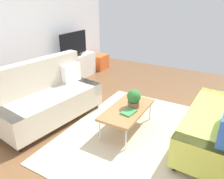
% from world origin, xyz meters
% --- Properties ---
extents(ground_plane, '(7.68, 7.68, 0.00)m').
position_xyz_m(ground_plane, '(0.00, 0.00, 0.00)').
color(ground_plane, brown).
extents(wall_far, '(6.40, 0.12, 2.90)m').
position_xyz_m(wall_far, '(0.00, 2.80, 1.45)').
color(wall_far, silver).
rests_on(wall_far, ground_plane).
extents(area_rug, '(2.90, 2.20, 0.01)m').
position_xyz_m(area_rug, '(-0.14, -0.11, 0.01)').
color(area_rug, beige).
rests_on(area_rug, ground_plane).
extents(couch_beige, '(1.99, 1.08, 1.10)m').
position_xyz_m(couch_beige, '(-0.46, 1.50, 0.44)').
color(couch_beige, beige).
rests_on(couch_beige, ground_plane).
extents(couch_green, '(1.93, 0.91, 1.10)m').
position_xyz_m(couch_green, '(0.19, -1.33, 0.45)').
color(couch_green, '#C1CC51').
rests_on(couch_green, ground_plane).
extents(coffee_table, '(1.10, 0.56, 0.42)m').
position_xyz_m(coffee_table, '(-0.09, 0.09, 0.39)').
color(coffee_table, '#9E7042').
rests_on(coffee_table, ground_plane).
extents(tv_console, '(1.40, 0.44, 0.64)m').
position_xyz_m(tv_console, '(1.48, 2.46, 0.32)').
color(tv_console, silver).
rests_on(tv_console, ground_plane).
extents(tv, '(1.00, 0.20, 0.64)m').
position_xyz_m(tv, '(1.48, 2.44, 0.95)').
color(tv, black).
rests_on(tv, tv_console).
extents(storage_trunk, '(0.52, 0.40, 0.44)m').
position_xyz_m(storage_trunk, '(2.58, 2.36, 0.22)').
color(storage_trunk, orange).
rests_on(storage_trunk, ground_plane).
extents(potted_plant, '(0.23, 0.23, 0.31)m').
position_xyz_m(potted_plant, '(0.01, 0.02, 0.58)').
color(potted_plant, brown).
rests_on(potted_plant, coffee_table).
extents(table_book_0, '(0.26, 0.21, 0.03)m').
position_xyz_m(table_book_0, '(-0.21, 0.00, 0.43)').
color(table_book_0, '#3F8C4C').
rests_on(table_book_0, coffee_table).
extents(vase_0, '(0.11, 0.11, 0.14)m').
position_xyz_m(vase_0, '(0.90, 2.51, 0.71)').
color(vase_0, '#33B29E').
rests_on(vase_0, tv_console).
extents(vase_1, '(0.08, 0.08, 0.17)m').
position_xyz_m(vase_1, '(1.08, 2.51, 0.72)').
color(vase_1, silver).
rests_on(vase_1, tv_console).
extents(bottle_0, '(0.05, 0.05, 0.22)m').
position_xyz_m(bottle_0, '(1.22, 2.42, 0.75)').
color(bottle_0, gold).
rests_on(bottle_0, tv_console).
extents(bottle_1, '(0.05, 0.05, 0.22)m').
position_xyz_m(bottle_1, '(1.32, 2.42, 0.75)').
color(bottle_1, red).
rests_on(bottle_1, tv_console).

